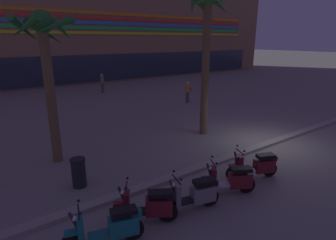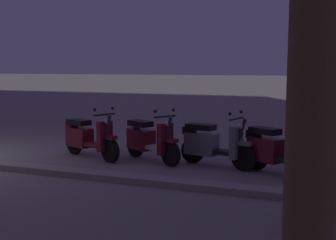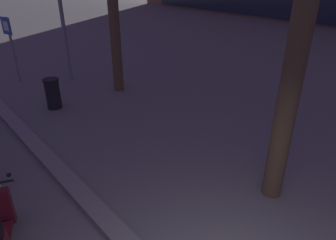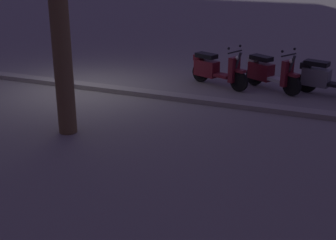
{
  "view_description": "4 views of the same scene",
  "coord_description": "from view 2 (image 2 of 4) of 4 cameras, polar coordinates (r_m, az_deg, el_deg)",
  "views": [
    {
      "loc": [
        -10.49,
        -6.89,
        4.54
      ],
      "look_at": [
        -3.34,
        3.05,
        0.96
      ],
      "focal_mm": 29.57,
      "sensor_mm": 36.0,
      "label": 1
    },
    {
      "loc": [
        -8.33,
        6.65,
        2.03
      ],
      "look_at": [
        -5.73,
        -0.06,
        1.16
      ],
      "focal_mm": 46.5,
      "sensor_mm": 36.0,
      "label": 2
    },
    {
      "loc": [
        0.94,
        -1.98,
        4.03
      ],
      "look_at": [
        -3.62,
        1.99,
        1.01
      ],
      "focal_mm": 33.23,
      "sensor_mm": 36.0,
      "label": 3
    },
    {
      "loc": [
        -6.63,
        10.1,
        3.49
      ],
      "look_at": [
        -4.03,
        3.81,
        0.99
      ],
      "focal_mm": 49.57,
      "sensor_mm": 36.0,
      "label": 4
    }
  ],
  "objects": [
    {
      "name": "scooter_maroon_gap_after_mid",
      "position": [
        9.5,
        -2.62,
        -2.59
      ],
      "size": [
        1.6,
        0.99,
        1.17
      ],
      "color": "black",
      "rests_on": "ground"
    },
    {
      "name": "scooter_maroon_mid_rear",
      "position": [
        8.49,
        13.89,
        -3.89
      ],
      "size": [
        1.52,
        1.02,
        1.17
      ],
      "color": "black",
      "rests_on": "ground"
    },
    {
      "name": "litter_bin",
      "position": [
        5.66,
        18.84,
        -9.3
      ],
      "size": [
        0.48,
        0.48,
        0.95
      ],
      "color": "#232328",
      "rests_on": "ground"
    },
    {
      "name": "scooter_maroon_second_in_line",
      "position": [
        9.99,
        -10.55,
        -2.26
      ],
      "size": [
        1.75,
        0.91,
        1.17
      ],
      "color": "black",
      "rests_on": "ground"
    },
    {
      "name": "scooter_grey_tail_end",
      "position": [
        8.99,
        5.76,
        -3.15
      ],
      "size": [
        1.69,
        0.72,
        1.17
      ],
      "color": "black",
      "rests_on": "ground"
    }
  ]
}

